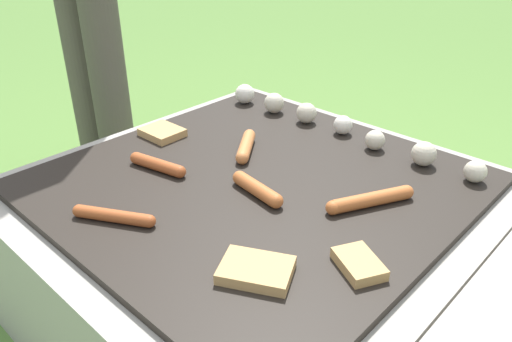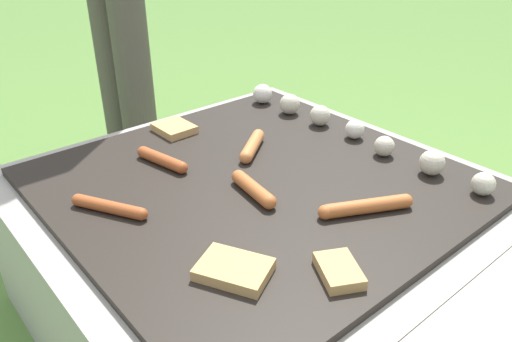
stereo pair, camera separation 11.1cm
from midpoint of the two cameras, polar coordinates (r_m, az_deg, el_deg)
ground_plane at (r=1.36m, az=-2.42°, el=-15.85°), size 14.00×14.00×0.00m
grill at (r=1.23m, az=-2.61°, el=-9.22°), size 0.96×0.96×0.40m
sausage_front_center at (r=1.23m, az=-3.73°, el=2.79°), size 0.11×0.14×0.03m
sausage_front_right at (r=1.05m, az=-2.90°, el=-2.14°), size 0.15×0.05×0.03m
sausage_front_left at (r=1.02m, az=-19.00°, el=-4.97°), size 0.16×0.10×0.03m
sausage_back_right at (r=1.18m, az=-13.86°, el=0.64°), size 0.16×0.06×0.03m
sausage_mid_right at (r=1.03m, az=10.03°, el=-3.31°), size 0.11×0.18×0.03m
bread_slice_right at (r=0.84m, az=-3.82°, el=-11.38°), size 0.15×0.13×0.02m
bread_slice_left at (r=0.86m, az=8.05°, el=-10.60°), size 0.11×0.10×0.02m
bread_slice_center at (r=1.35m, az=-12.97°, el=4.28°), size 0.11×0.09×0.02m
mushroom_row at (r=1.34m, az=6.21°, el=5.50°), size 0.77×0.07×0.06m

